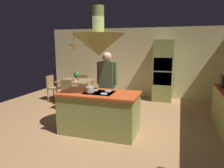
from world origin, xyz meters
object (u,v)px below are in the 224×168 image
at_px(chair_at_corner, 53,86).
at_px(cooking_pot_on_cooktop, 90,90).
at_px(dining_table, 75,83).
at_px(person_at_island, 107,82).
at_px(cup_on_table, 75,80).
at_px(chair_by_back_wall, 84,84).
at_px(oven_tower, 163,71).
at_px(potted_plant_on_table, 77,75).
at_px(chair_facing_island, 65,92).
at_px(kitchen_island, 99,112).

xyz_separation_m(chair_at_corner, cooking_pot_on_cooktop, (2.44, -2.23, 0.49)).
xyz_separation_m(dining_table, person_at_island, (1.63, -1.38, 0.36)).
bearing_deg(cup_on_table, chair_at_corner, 167.19).
bearing_deg(chair_by_back_wall, oven_tower, -170.76).
height_order(potted_plant_on_table, cup_on_table, potted_plant_on_table).
relative_size(potted_plant_on_table, cup_on_table, 3.33).
bearing_deg(potted_plant_on_table, dining_table, -179.41).
height_order(person_at_island, chair_facing_island, person_at_island).
bearing_deg(dining_table, potted_plant_on_table, 0.59).
bearing_deg(cup_on_table, dining_table, 117.93).
relative_size(chair_at_corner, cup_on_table, 9.67).
height_order(chair_facing_island, potted_plant_on_table, potted_plant_on_table).
bearing_deg(potted_plant_on_table, oven_tower, 22.61).
height_order(kitchen_island, oven_tower, oven_tower).
bearing_deg(chair_at_corner, chair_by_back_wall, -52.68).
relative_size(oven_tower, chair_by_back_wall, 2.42).
height_order(kitchen_island, cooking_pot_on_cooktop, cooking_pot_on_cooktop).
bearing_deg(chair_facing_island, chair_at_corner, 142.68).
xyz_separation_m(chair_by_back_wall, cup_on_table, (0.12, -0.92, 0.30)).
relative_size(kitchen_island, cooking_pot_on_cooktop, 9.63).
height_order(chair_by_back_wall, cooking_pot_on_cooktop, cooking_pot_on_cooktop).
xyz_separation_m(kitchen_island, chair_facing_island, (-1.70, 1.41, 0.04)).
height_order(kitchen_island, potted_plant_on_table, potted_plant_on_table).
bearing_deg(chair_facing_island, kitchen_island, -39.72).
height_order(chair_facing_island, cooking_pot_on_cooktop, cooking_pot_on_cooktop).
distance_m(oven_tower, cooking_pot_on_cooktop, 3.60).
distance_m(person_at_island, chair_by_back_wall, 2.68).
height_order(chair_at_corner, potted_plant_on_table, potted_plant_on_table).
relative_size(oven_tower, chair_at_corner, 2.42).
distance_m(cup_on_table, cooking_pot_on_cooktop, 2.46).
height_order(oven_tower, chair_at_corner, oven_tower).
xyz_separation_m(kitchen_island, chair_at_corner, (-2.60, 2.10, 0.04)).
relative_size(person_at_island, potted_plant_on_table, 5.87).
distance_m(chair_by_back_wall, chair_at_corner, 1.13).
height_order(oven_tower, person_at_island, oven_tower).
xyz_separation_m(kitchen_island, person_at_island, (-0.07, 0.72, 0.56)).
bearing_deg(chair_by_back_wall, chair_facing_island, 90.00).
distance_m(person_at_island, cooking_pot_on_cooktop, 0.86).
distance_m(oven_tower, chair_facing_island, 3.39).
xyz_separation_m(kitchen_island, chair_by_back_wall, (-1.70, 2.79, 0.04)).
relative_size(cup_on_table, cooking_pot_on_cooktop, 0.50).
xyz_separation_m(person_at_island, cup_on_table, (-1.51, 1.15, -0.21)).
bearing_deg(chair_facing_island, potted_plant_on_table, 85.30).
relative_size(oven_tower, potted_plant_on_table, 7.02).
bearing_deg(chair_by_back_wall, kitchen_island, 121.38).
bearing_deg(oven_tower, chair_by_back_wall, -170.76).
height_order(kitchen_island, chair_by_back_wall, kitchen_island).
bearing_deg(kitchen_island, chair_facing_island, 140.28).
relative_size(kitchen_island, cup_on_table, 19.25).
relative_size(kitchen_island, person_at_island, 0.98).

